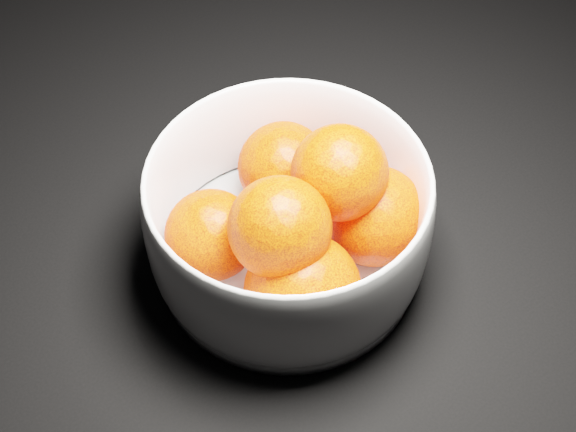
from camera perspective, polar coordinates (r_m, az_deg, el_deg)
ground at (r=0.68m, az=-0.69°, el=1.75°), size 3.00×3.00×0.00m
bowl at (r=0.59m, az=0.00°, el=-0.32°), size 0.21×0.21×0.10m
orange_pile at (r=0.58m, az=1.06°, el=-0.48°), size 0.18×0.18×0.12m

